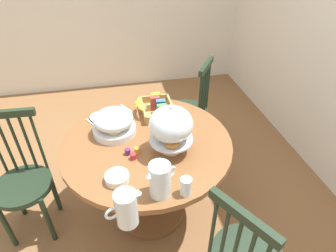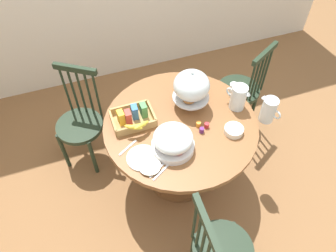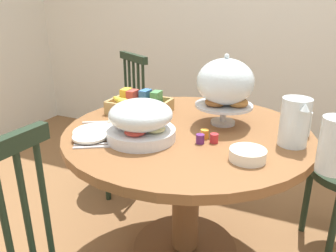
# 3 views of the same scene
# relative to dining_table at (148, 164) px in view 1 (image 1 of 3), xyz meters

# --- Properties ---
(ground_plane) EXTENTS (10.00, 10.00, 0.00)m
(ground_plane) POSITION_rel_dining_table_xyz_m (0.08, -0.19, -0.52)
(ground_plane) COLOR brown
(dining_table) EXTENTS (1.16, 1.16, 0.74)m
(dining_table) POSITION_rel_dining_table_xyz_m (0.00, 0.00, 0.00)
(dining_table) COLOR brown
(dining_table) RESTS_ON ground_plane
(windsor_chair_by_cabinet) EXTENTS (0.46, 0.46, 0.97)m
(windsor_chair_by_cabinet) POSITION_rel_dining_table_xyz_m (-0.72, 0.51, -0.07)
(windsor_chair_by_cabinet) COLOR #1E2D1E
(windsor_chair_by_cabinet) RESTS_ON ground_plane
(windsor_chair_facing_door) EXTENTS (0.40, 0.40, 0.97)m
(windsor_chair_facing_door) POSITION_rel_dining_table_xyz_m (-0.06, -0.88, -0.07)
(windsor_chair_facing_door) COLOR #1E2D1E
(windsor_chair_facing_door) RESTS_ON ground_plane
(pastry_stand_with_dome) EXTENTS (0.28, 0.28, 0.34)m
(pastry_stand_with_dome) POSITION_rel_dining_table_xyz_m (0.13, 0.14, 0.42)
(pastry_stand_with_dome) COLOR silver
(pastry_stand_with_dome) RESTS_ON dining_table
(fruit_platter_covered) EXTENTS (0.30, 0.30, 0.18)m
(fruit_platter_covered) POSITION_rel_dining_table_xyz_m (-0.14, -0.20, 0.31)
(fruit_platter_covered) COLOR silver
(fruit_platter_covered) RESTS_ON dining_table
(orange_juice_pitcher) EXTENTS (0.11, 0.19, 0.20)m
(orange_juice_pitcher) POSITION_rel_dining_table_xyz_m (0.62, -0.18, 0.31)
(orange_juice_pitcher) COLOR silver
(orange_juice_pitcher) RESTS_ON dining_table
(milk_pitcher) EXTENTS (0.12, 0.19, 0.20)m
(milk_pitcher) POSITION_rel_dining_table_xyz_m (0.47, 0.01, 0.31)
(milk_pitcher) COLOR silver
(milk_pitcher) RESTS_ON dining_table
(cereal_basket) EXTENTS (0.32, 0.30, 0.12)m
(cereal_basket) POSITION_rel_dining_table_xyz_m (-0.33, 0.12, 0.27)
(cereal_basket) COLOR tan
(cereal_basket) RESTS_ON dining_table
(china_plate_large) EXTENTS (0.22, 0.22, 0.01)m
(china_plate_large) POSITION_rel_dining_table_xyz_m (-0.36, -0.21, 0.23)
(china_plate_large) COLOR white
(china_plate_large) RESTS_ON dining_table
(china_plate_small) EXTENTS (0.15, 0.15, 0.01)m
(china_plate_small) POSITION_rel_dining_table_xyz_m (-0.34, -0.30, 0.24)
(china_plate_small) COLOR white
(china_plate_small) RESTS_ON china_plate_large
(cereal_bowl) EXTENTS (0.14, 0.14, 0.04)m
(cereal_bowl) POSITION_rel_dining_table_xyz_m (0.33, -0.22, 0.24)
(cereal_bowl) COLOR white
(cereal_bowl) RESTS_ON dining_table
(drinking_glass) EXTENTS (0.06, 0.06, 0.11)m
(drinking_glass) POSITION_rel_dining_table_xyz_m (0.50, 0.14, 0.28)
(drinking_glass) COLOR silver
(drinking_glass) RESTS_ON dining_table
(jam_jar_strawberry) EXTENTS (0.04, 0.04, 0.04)m
(jam_jar_strawberry) POSITION_rel_dining_table_xyz_m (0.16, -0.11, 0.24)
(jam_jar_strawberry) COLOR #B7282D
(jam_jar_strawberry) RESTS_ON dining_table
(jam_jar_apricot) EXTENTS (0.04, 0.04, 0.04)m
(jam_jar_apricot) POSITION_rel_dining_table_xyz_m (0.11, -0.08, 0.24)
(jam_jar_apricot) COLOR orange
(jam_jar_apricot) RESTS_ON dining_table
(jam_jar_grape) EXTENTS (0.04, 0.04, 0.04)m
(jam_jar_grape) POSITION_rel_dining_table_xyz_m (0.11, -0.14, 0.24)
(jam_jar_grape) COLOR #5B2366
(jam_jar_grape) RESTS_ON dining_table
(table_knife) EXTENTS (0.15, 0.10, 0.01)m
(table_knife) POSITION_rel_dining_table_xyz_m (-0.29, -0.33, 0.22)
(table_knife) COLOR silver
(table_knife) RESTS_ON dining_table
(dinner_fork) EXTENTS (0.15, 0.10, 0.01)m
(dinner_fork) POSITION_rel_dining_table_xyz_m (-0.27, -0.36, 0.22)
(dinner_fork) COLOR silver
(dinner_fork) RESTS_ON dining_table
(soup_spoon) EXTENTS (0.15, 0.10, 0.01)m
(soup_spoon) POSITION_rel_dining_table_xyz_m (-0.43, -0.09, 0.22)
(soup_spoon) COLOR silver
(soup_spoon) RESTS_ON dining_table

